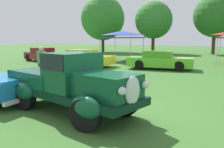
# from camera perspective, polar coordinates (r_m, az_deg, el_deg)

# --- Properties ---
(ground_plane) EXTENTS (120.00, 120.00, 0.00)m
(ground_plane) POSITION_cam_1_polar(r_m,az_deg,el_deg) (7.21, -3.75, -8.50)
(ground_plane) COLOR #386628
(feature_pickup_truck) EXTENTS (4.63, 2.51, 1.70)m
(feature_pickup_truck) POSITION_cam_1_polar(r_m,az_deg,el_deg) (6.93, -9.51, -1.91)
(feature_pickup_truck) COLOR black
(feature_pickup_truck) RESTS_ON ground_plane
(show_car_burgundy) EXTENTS (4.16, 2.57, 1.22)m
(show_car_burgundy) POSITION_cam_1_polar(r_m,az_deg,el_deg) (22.62, -15.78, 4.34)
(show_car_burgundy) COLOR maroon
(show_car_burgundy) RESTS_ON ground_plane
(show_car_yellow) EXTENTS (4.52, 2.03, 1.22)m
(show_car_yellow) POSITION_cam_1_polar(r_m,az_deg,el_deg) (18.31, -6.64, 3.71)
(show_car_yellow) COLOR yellow
(show_car_yellow) RESTS_ON ground_plane
(show_car_lime) EXTENTS (4.47, 2.36, 1.22)m
(show_car_lime) POSITION_cam_1_polar(r_m,az_deg,el_deg) (16.70, 11.06, 3.15)
(show_car_lime) COLOR #60C62D
(show_car_lime) RESTS_ON ground_plane
(spectator_near_truck) EXTENTS (0.43, 0.47, 1.69)m
(spectator_near_truck) POSITION_cam_1_polar(r_m,az_deg,el_deg) (12.31, -16.05, 2.60)
(spectator_near_truck) COLOR #383838
(spectator_near_truck) RESTS_ON ground_plane
(canopy_tent_left_field) EXTENTS (3.32, 3.32, 2.71)m
(canopy_tent_left_field) POSITION_cam_1_polar(r_m,az_deg,el_deg) (22.54, 2.39, 9.28)
(canopy_tent_left_field) COLOR #B7B7BC
(canopy_tent_left_field) RESTS_ON ground_plane
(treeline_far_left) EXTENTS (6.36, 6.36, 8.07)m
(treeline_far_left) POSITION_cam_1_polar(r_m,az_deg,el_deg) (36.50, -2.17, 12.83)
(treeline_far_left) COLOR #47331E
(treeline_far_left) RESTS_ON ground_plane
(treeline_mid_left) EXTENTS (5.03, 5.03, 6.98)m
(treeline_mid_left) POSITION_cam_1_polar(r_m,az_deg,el_deg) (34.18, 9.66, 12.29)
(treeline_mid_left) COLOR #47331E
(treeline_mid_left) RESTS_ON ground_plane
(treeline_center) EXTENTS (5.30, 5.30, 7.43)m
(treeline_center) POSITION_cam_1_polar(r_m,az_deg,el_deg) (33.65, 22.90, 12.37)
(treeline_center) COLOR #47331E
(treeline_center) RESTS_ON ground_plane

